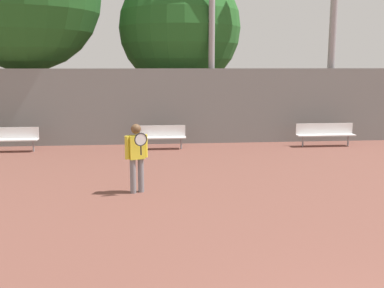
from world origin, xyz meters
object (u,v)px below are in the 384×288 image
at_px(bench_courtside_near, 14,137).
at_px(bench_adjacent_court, 163,135).
at_px(tennis_player, 137,154).
at_px(tree_green_broad, 180,28).
at_px(bench_by_gate, 325,132).

bearing_deg(bench_courtside_near, bench_adjacent_court, -0.00).
height_order(tennis_player, tree_green_broad, tree_green_broad).
bearing_deg(bench_adjacent_court, tennis_player, -98.12).
bearing_deg(bench_by_gate, bench_courtside_near, -179.99).
distance_m(tennis_player, bench_courtside_near, 7.18).
distance_m(bench_adjacent_court, bench_by_gate, 6.10).
relative_size(tennis_player, tree_green_broad, 0.23).
relative_size(tennis_player, bench_adjacent_court, 1.00).
bearing_deg(tree_green_broad, bench_by_gate, -36.74).
bearing_deg(bench_by_gate, tennis_player, -140.77).
height_order(bench_adjacent_court, bench_by_gate, same).
bearing_deg(tennis_player, bench_courtside_near, 104.61).
relative_size(tennis_player, bench_by_gate, 0.75).
distance_m(tennis_player, bench_adjacent_court, 5.71).
height_order(bench_by_gate, tree_green_broad, tree_green_broad).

